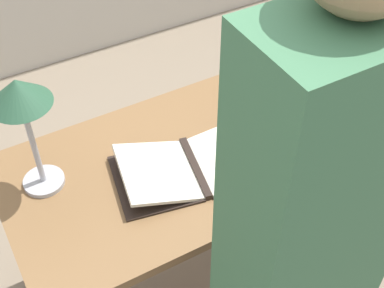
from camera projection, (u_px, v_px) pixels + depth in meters
ground_plane at (192, 275)px, 2.34m from camera, size 12.00×12.00×0.00m
reading_desk at (192, 177)px, 1.89m from camera, size 1.28×0.67×0.75m
open_book at (195, 165)px, 1.75m from camera, size 0.57×0.38×0.07m
book_stack_tall at (304, 96)px, 1.89m from camera, size 0.26×0.33×0.19m
book_standing_upright at (274, 105)px, 1.79m from camera, size 0.05×0.14×0.27m
reading_lamp at (21, 103)px, 1.48m from camera, size 0.18×0.18×0.42m
coffee_mug at (250, 143)px, 1.78m from camera, size 0.07×0.10×0.09m
person_reader at (295, 283)px, 1.28m from camera, size 0.36×0.22×1.82m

